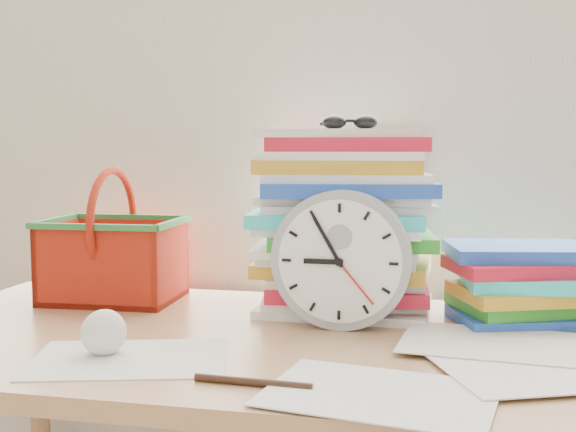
% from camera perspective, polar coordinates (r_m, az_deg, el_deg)
% --- Properties ---
extents(curtain, '(2.40, 0.01, 2.50)m').
position_cam_1_polar(curtain, '(1.57, 2.92, 14.02)').
color(curtain, silver).
rests_on(curtain, room_shell).
extents(desk, '(1.40, 0.70, 0.75)m').
position_cam_1_polar(desk, '(1.25, -0.23, -12.80)').
color(desk, '#AA7C4F').
rests_on(desk, ground).
extents(paper_stack, '(0.38, 0.33, 0.35)m').
position_cam_1_polar(paper_stack, '(1.40, 4.41, -0.36)').
color(paper_stack, white).
rests_on(paper_stack, desk).
extents(clock, '(0.24, 0.05, 0.24)m').
position_cam_1_polar(clock, '(1.26, 4.26, -3.44)').
color(clock, '#949AA0').
rests_on(clock, desk).
extents(sunglasses, '(0.14, 0.12, 0.03)m').
position_cam_1_polar(sunglasses, '(1.38, 4.91, 7.38)').
color(sunglasses, black).
rests_on(sunglasses, paper_stack).
extents(book_stack, '(0.32, 0.28, 0.14)m').
position_cam_1_polar(book_stack, '(1.37, 18.57, -5.18)').
color(book_stack, white).
rests_on(book_stack, desk).
extents(basket, '(0.28, 0.22, 0.27)m').
position_cam_1_polar(basket, '(1.53, -13.63, -1.52)').
color(basket, red).
rests_on(basket, desk).
extents(crumpled_ball, '(0.07, 0.07, 0.07)m').
position_cam_1_polar(crumpled_ball, '(1.15, -14.38, -8.87)').
color(crumpled_ball, white).
rests_on(crumpled_ball, desk).
extents(pen, '(0.16, 0.02, 0.01)m').
position_cam_1_polar(pen, '(0.98, -2.80, -12.98)').
color(pen, black).
rests_on(pen, desk).
extents(scattered_papers, '(1.26, 0.42, 0.02)m').
position_cam_1_polar(scattered_papers, '(1.22, -0.23, -9.21)').
color(scattered_papers, white).
rests_on(scattered_papers, desk).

